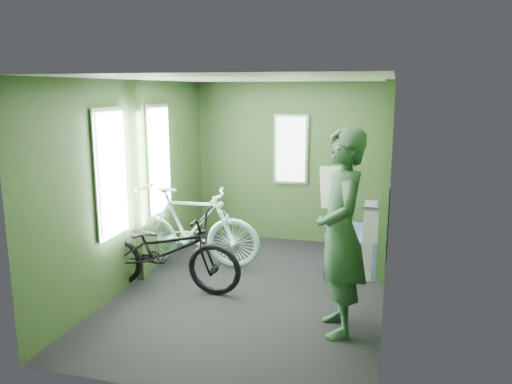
% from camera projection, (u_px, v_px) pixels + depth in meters
% --- Properties ---
extents(room, '(4.00, 4.02, 2.31)m').
position_uv_depth(room, '(251.00, 162.00, 5.31)').
color(room, black).
rests_on(room, ground).
extents(bicycle_black, '(1.77, 0.72, 0.98)m').
position_uv_depth(bicycle_black, '(166.00, 290.00, 5.56)').
color(bicycle_black, black).
rests_on(bicycle_black, ground).
extents(bicycle_mint, '(1.79, 0.79, 1.11)m').
position_uv_depth(bicycle_mint, '(192.00, 267.00, 6.28)').
color(bicycle_mint, '#A6E8DB').
rests_on(bicycle_mint, ground).
extents(passenger, '(0.62, 0.82, 1.88)m').
position_uv_depth(passenger, '(341.00, 233.00, 4.44)').
color(passenger, '#294C30').
rests_on(passenger, ground).
extents(waste_box, '(0.26, 0.37, 0.89)m').
position_uv_depth(waste_box, '(374.00, 240.00, 5.89)').
color(waste_box, gray).
rests_on(waste_box, ground).
extents(bench_seat, '(0.58, 0.95, 0.96)m').
position_uv_depth(bench_seat, '(366.00, 246.00, 6.22)').
color(bench_seat, navy).
rests_on(bench_seat, ground).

